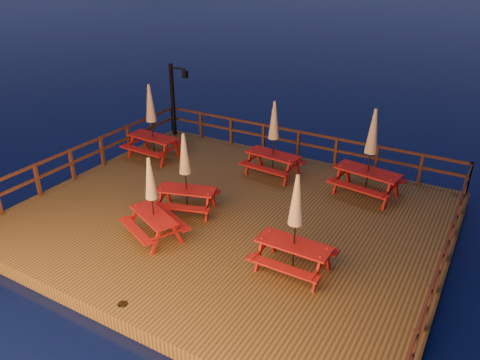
{
  "coord_description": "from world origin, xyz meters",
  "views": [
    {
      "loc": [
        6.3,
        -10.26,
        7.37
      ],
      "look_at": [
        -0.04,
        0.6,
        1.25
      ],
      "focal_mm": 35.0,
      "sensor_mm": 36.0,
      "label": 1
    }
  ],
  "objects_px": {
    "lamp_post": "(175,94)",
    "picnic_table_1": "(185,172)",
    "picnic_table_2": "(152,121)",
    "picnic_table_0": "(295,223)"
  },
  "relations": [
    {
      "from": "lamp_post",
      "to": "picnic_table_1",
      "type": "xyz_separation_m",
      "value": [
        4.18,
        -5.07,
        -0.51
      ]
    },
    {
      "from": "picnic_table_2",
      "to": "picnic_table_1",
      "type": "bearing_deg",
      "value": -35.21
    },
    {
      "from": "picnic_table_1",
      "to": "lamp_post",
      "type": "bearing_deg",
      "value": 112.07
    },
    {
      "from": "picnic_table_1",
      "to": "picnic_table_0",
      "type": "bearing_deg",
      "value": -32.67
    },
    {
      "from": "lamp_post",
      "to": "picnic_table_0",
      "type": "bearing_deg",
      "value": -37.13
    },
    {
      "from": "lamp_post",
      "to": "picnic_table_1",
      "type": "relative_size",
      "value": 1.22
    },
    {
      "from": "picnic_table_0",
      "to": "picnic_table_2",
      "type": "distance_m",
      "value": 8.34
    },
    {
      "from": "picnic_table_2",
      "to": "picnic_table_0",
      "type": "bearing_deg",
      "value": -24.42
    },
    {
      "from": "picnic_table_0",
      "to": "picnic_table_2",
      "type": "relative_size",
      "value": 0.92
    },
    {
      "from": "lamp_post",
      "to": "picnic_table_0",
      "type": "relative_size",
      "value": 1.17
    }
  ]
}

